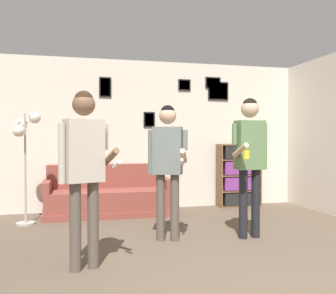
{
  "coord_description": "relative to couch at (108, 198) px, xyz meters",
  "views": [
    {
      "loc": [
        -1.49,
        -2.35,
        1.27
      ],
      "look_at": [
        -0.39,
        2.2,
        1.17
      ],
      "focal_mm": 40.0,
      "sensor_mm": 36.0,
      "label": 1
    }
  ],
  "objects": [
    {
      "name": "person_watcher_holding_cup",
      "position": [
        1.65,
        -1.95,
        0.84
      ],
      "size": [
        0.5,
        0.46,
        1.8
      ],
      "color": "black",
      "rests_on": "ground_plane"
    },
    {
      "name": "floor_lamp",
      "position": [
        -1.25,
        -0.46,
        0.99
      ],
      "size": [
        0.39,
        0.42,
        1.68
      ],
      "color": "#ADA89E",
      "rests_on": "ground_plane"
    },
    {
      "name": "person_player_foreground_left",
      "position": [
        -0.44,
        -2.65,
        0.8
      ],
      "size": [
        0.57,
        0.43,
        1.74
      ],
      "color": "brown",
      "rests_on": "ground_plane"
    },
    {
      "name": "couch",
      "position": [
        0.0,
        0.0,
        0.0
      ],
      "size": [
        2.08,
        0.8,
        0.83
      ],
      "color": "brown",
      "rests_on": "ground_plane"
    },
    {
      "name": "wall_back",
      "position": [
        0.99,
        0.42,
        1.08
      ],
      "size": [
        7.66,
        0.08,
        2.7
      ],
      "color": "silver",
      "rests_on": "ground_plane"
    },
    {
      "name": "person_player_foreground_center",
      "position": [
        0.6,
        -1.81,
        0.77
      ],
      "size": [
        0.47,
        0.57,
        1.7
      ],
      "color": "brown",
      "rests_on": "ground_plane"
    },
    {
      "name": "bookshelf",
      "position": [
        2.47,
        0.2,
        0.31
      ],
      "size": [
        0.81,
        0.3,
        1.18
      ],
      "color": "brown",
      "rests_on": "ground_plane"
    }
  ]
}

